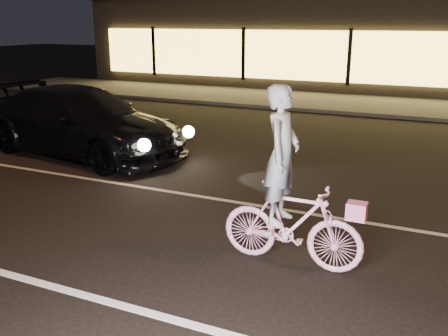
% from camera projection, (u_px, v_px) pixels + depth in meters
% --- Properties ---
extents(ground, '(90.00, 90.00, 0.00)m').
position_uv_depth(ground, '(139.00, 241.00, 7.10)').
color(ground, black).
rests_on(ground, ground).
extents(lane_stripe_near, '(60.00, 0.12, 0.01)m').
position_uv_depth(lane_stripe_near, '(67.00, 290.00, 5.79)').
color(lane_stripe_near, silver).
rests_on(lane_stripe_near, ground).
extents(lane_stripe_far, '(60.00, 0.10, 0.01)m').
position_uv_depth(lane_stripe_far, '(203.00, 197.00, 8.84)').
color(lane_stripe_far, gray).
rests_on(lane_stripe_far, ground).
extents(sidewalk, '(30.00, 4.00, 0.12)m').
position_uv_depth(sidewalk, '(337.00, 103.00, 18.42)').
color(sidewalk, '#383533').
rests_on(sidewalk, ground).
extents(storefront, '(25.40, 8.42, 4.20)m').
position_uv_depth(storefront, '(368.00, 39.00, 23.03)').
color(storefront, black).
rests_on(storefront, ground).
extents(cyclist, '(1.83, 0.63, 2.30)m').
position_uv_depth(cyclist, '(289.00, 204.00, 6.21)').
color(cyclist, '#E23891').
rests_on(cyclist, ground).
extents(sedan, '(5.56, 2.93, 1.54)m').
position_uv_depth(sedan, '(81.00, 122.00, 11.45)').
color(sedan, black).
rests_on(sedan, ground).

